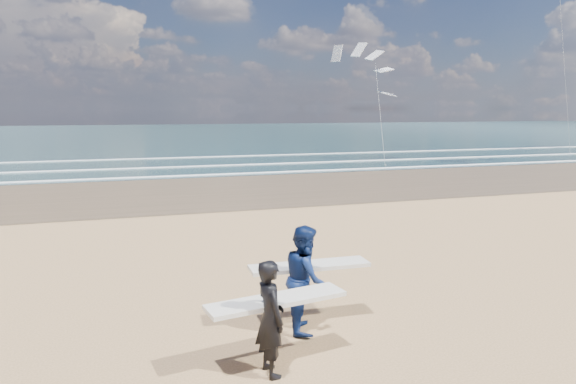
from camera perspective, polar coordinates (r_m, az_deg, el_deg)
name	(u,v)px	position (r m, az deg, el deg)	size (l,w,h in m)	color
wet_sand_strip	(517,174)	(33.46, 24.06, 1.83)	(220.00, 12.00, 0.01)	brown
ocean	(272,133)	(81.95, -1.81, 6.56)	(220.00, 100.00, 0.02)	#193538
foam_breakers	(424,158)	(41.51, 14.84, 3.68)	(220.00, 11.70, 0.05)	white
surfer_near	(271,315)	(7.71, -1.87, -13.51)	(2.26, 1.13, 1.74)	black
surfer_far	(306,277)	(9.10, 1.98, -9.47)	(2.22, 1.18, 1.88)	#0E2052
kite_1	(378,92)	(38.04, 9.98, 10.85)	(5.94, 4.75, 8.92)	slate
kite_5	(563,53)	(53.03, 28.28, 13.48)	(4.92, 4.64, 16.85)	slate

